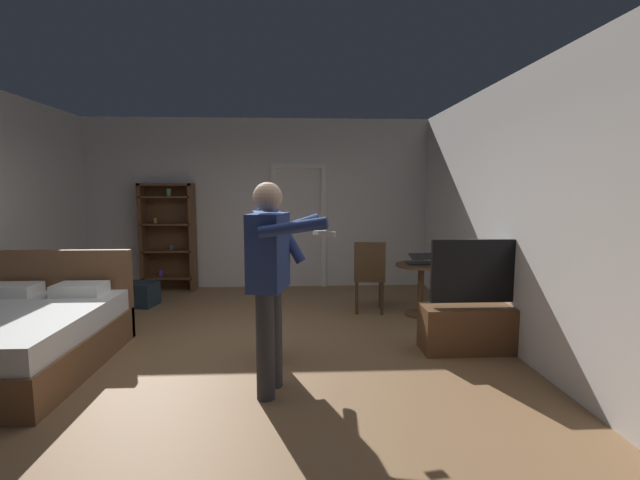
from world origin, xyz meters
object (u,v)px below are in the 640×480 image
object	(u,v)px
laptop	(420,261)
suitcase_dark	(136,294)
tv_flatscreen	(482,320)
side_table	(421,280)
wooden_chair	(369,274)
bookshelf	(169,233)
bed	(12,338)
bottle_on_table	(434,258)
person_blue_shirt	(270,273)
person_striped_shirt	(269,260)

from	to	relation	value
laptop	suitcase_dark	distance (m)	4.10
tv_flatscreen	side_table	distance (m)	1.37
laptop	wooden_chair	world-z (taller)	wooden_chair
bookshelf	laptop	xyz separation A→B (m)	(3.78, -1.74, -0.21)
bookshelf	tv_flatscreen	world-z (taller)	bookshelf
bed	bottle_on_table	xyz separation A→B (m)	(4.49, 1.51, 0.50)
tv_flatscreen	person_blue_shirt	bearing A→B (deg)	-158.52
side_table	suitcase_dark	bearing A→B (deg)	170.32
person_blue_shirt	tv_flatscreen	bearing A→B (deg)	21.48
bed	wooden_chair	bearing A→B (deg)	25.42
suitcase_dark	person_blue_shirt	bearing A→B (deg)	-42.21
side_table	wooden_chair	size ratio (longest dim) A/B	0.71
bookshelf	person_blue_shirt	distance (m)	4.34
bed	person_striped_shirt	xyz separation A→B (m)	(2.41, 0.11, 0.71)
bookshelf	laptop	size ratio (longest dim) A/B	5.32
bookshelf	bottle_on_table	bearing A→B (deg)	-24.26
bookshelf	tv_flatscreen	xyz separation A→B (m)	(4.09, -3.04, -0.63)
suitcase_dark	person_striped_shirt	bearing A→B (deg)	-34.92
person_blue_shirt	suitcase_dark	world-z (taller)	person_blue_shirt
wooden_chair	suitcase_dark	xyz separation A→B (m)	(-3.35, 0.53, -0.37)
bed	tv_flatscreen	distance (m)	4.64
bookshelf	suitcase_dark	xyz separation A→B (m)	(-0.21, -1.02, -0.79)
bookshelf	person_blue_shirt	bearing A→B (deg)	-63.56
bookshelf	side_table	distance (m)	4.20
laptop	person_blue_shirt	world-z (taller)	person_blue_shirt
bed	bottle_on_table	distance (m)	4.76
bottle_on_table	suitcase_dark	distance (m)	4.28
suitcase_dark	bottle_on_table	bearing A→B (deg)	0.66
person_striped_shirt	suitcase_dark	xyz separation A→B (m)	(-2.08, 2.16, -0.84)
laptop	person_striped_shirt	distance (m)	2.40
person_blue_shirt	suitcase_dark	bearing A→B (deg)	126.69
bed	laptop	bearing A→B (deg)	19.67
person_striped_shirt	suitcase_dark	bearing A→B (deg)	133.99
tv_flatscreen	side_table	size ratio (longest dim) A/B	1.82
laptop	person_blue_shirt	size ratio (longest dim) A/B	0.19
tv_flatscreen	bottle_on_table	xyz separation A→B (m)	(-0.14, 1.26, 0.47)
tv_flatscreen	person_striped_shirt	size ratio (longest dim) A/B	0.74
laptop	wooden_chair	distance (m)	0.71
side_table	bottle_on_table	bearing A→B (deg)	-29.74
tv_flatscreen	wooden_chair	world-z (taller)	tv_flatscreen
tv_flatscreen	wooden_chair	size ratio (longest dim) A/B	1.29
bed	person_blue_shirt	world-z (taller)	person_blue_shirt
tv_flatscreen	bottle_on_table	distance (m)	1.35
tv_flatscreen	laptop	xyz separation A→B (m)	(-0.31, 1.29, 0.42)
laptop	suitcase_dark	world-z (taller)	laptop
wooden_chair	bed	bearing A→B (deg)	-154.58
bed	person_striped_shirt	distance (m)	2.52
person_blue_shirt	wooden_chair	bearing A→B (deg)	62.84
bookshelf	person_striped_shirt	xyz separation A→B (m)	(1.88, -3.17, 0.04)
wooden_chair	suitcase_dark	size ratio (longest dim) A/B	1.73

